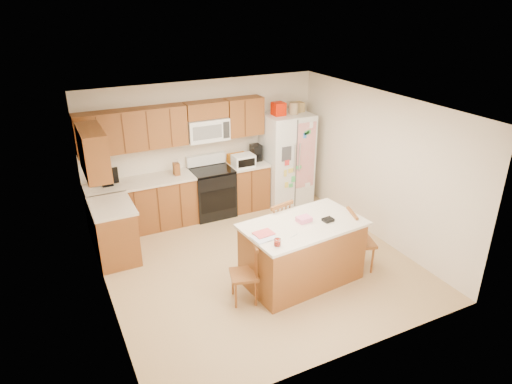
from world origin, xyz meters
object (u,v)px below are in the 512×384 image
island (302,252)px  windsor_chair_right (359,242)px  refrigerator (286,158)px  windsor_chair_left (246,274)px  stove (212,191)px  windsor_chair_back (275,232)px

island → windsor_chair_right: island is taller
refrigerator → island: bearing=-115.0°
island → windsor_chair_left: island is taller
refrigerator → windsor_chair_right: size_ratio=2.09×
stove → island: size_ratio=0.63×
stove → windsor_chair_back: 1.98m
stove → windsor_chair_right: bearing=-64.4°
windsor_chair_right → windsor_chair_left: bearing=179.0°
windsor_chair_left → windsor_chair_right: bearing=-1.0°
refrigerator → windsor_chair_right: 2.73m
windsor_chair_back → refrigerator: bearing=56.0°
island → windsor_chair_right: (0.94, -0.11, -0.01)m
stove → refrigerator: refrigerator is taller
windsor_chair_back → island: bearing=-82.5°
stove → windsor_chair_right: 3.04m
island → windsor_chair_back: size_ratio=1.73×
windsor_chair_left → windsor_chair_back: 1.14m
stove → refrigerator: 1.63m
island → windsor_chair_right: bearing=-6.8°
refrigerator → windsor_chair_back: 2.33m
refrigerator → stove: bearing=177.7°
windsor_chair_back → windsor_chair_right: size_ratio=1.07×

